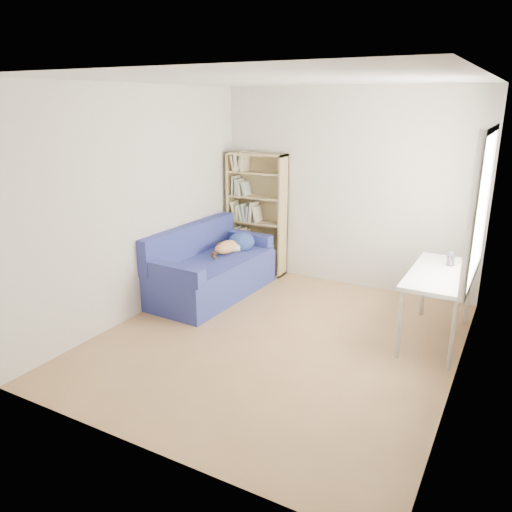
{
  "coord_description": "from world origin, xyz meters",
  "views": [
    {
      "loc": [
        2.09,
        -4.28,
        2.42
      ],
      "look_at": [
        -0.32,
        0.12,
        0.85
      ],
      "focal_mm": 35.0,
      "sensor_mm": 36.0,
      "label": 1
    }
  ],
  "objects_px": {
    "bookshelf": "(257,219)",
    "desk": "(440,279)",
    "sofa": "(211,269)",
    "pen_cup": "(451,260)"
  },
  "relations": [
    {
      "from": "sofa",
      "to": "desk",
      "type": "distance_m",
      "value": 2.8
    },
    {
      "from": "sofa",
      "to": "pen_cup",
      "type": "bearing_deg",
      "value": 8.47
    },
    {
      "from": "bookshelf",
      "to": "pen_cup",
      "type": "distance_m",
      "value": 2.84
    },
    {
      "from": "sofa",
      "to": "pen_cup",
      "type": "height_order",
      "value": "pen_cup"
    },
    {
      "from": "desk",
      "to": "pen_cup",
      "type": "relative_size",
      "value": 7.83
    },
    {
      "from": "bookshelf",
      "to": "desk",
      "type": "bearing_deg",
      "value": -20.91
    },
    {
      "from": "pen_cup",
      "to": "sofa",
      "type": "bearing_deg",
      "value": -173.78
    },
    {
      "from": "sofa",
      "to": "pen_cup",
      "type": "relative_size",
      "value": 11.25
    },
    {
      "from": "sofa",
      "to": "bookshelf",
      "type": "xyz_separation_m",
      "value": [
        0.09,
        1.06,
        0.46
      ]
    },
    {
      "from": "bookshelf",
      "to": "sofa",
      "type": "bearing_deg",
      "value": -94.77
    }
  ]
}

